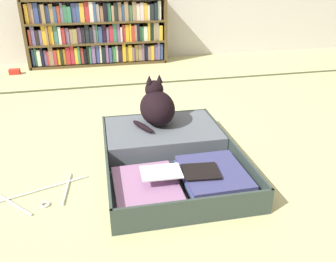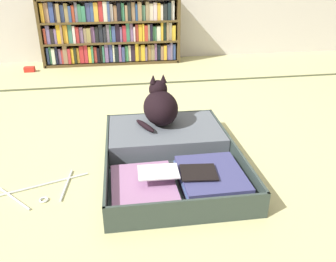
{
  "view_description": "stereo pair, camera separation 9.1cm",
  "coord_description": "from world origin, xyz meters",
  "px_view_note": "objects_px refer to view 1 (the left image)",
  "views": [
    {
      "loc": [
        -0.28,
        -1.53,
        0.91
      ],
      "look_at": [
        0.06,
        -0.09,
        0.21
      ],
      "focal_mm": 36.14,
      "sensor_mm": 36.0,
      "label": 1
    },
    {
      "loc": [
        -0.19,
        -1.55,
        0.91
      ],
      "look_at": [
        0.06,
        -0.09,
        0.21
      ],
      "focal_mm": 36.14,
      "sensor_mm": 36.0,
      "label": 2
    }
  ],
  "objects_px": {
    "clothes_hanger": "(41,195)",
    "black_cat": "(156,107)",
    "open_suitcase": "(169,152)",
    "small_red_pouch": "(15,72)",
    "bookshelf": "(97,32)"
  },
  "relations": [
    {
      "from": "open_suitcase",
      "to": "small_red_pouch",
      "type": "relative_size",
      "value": 9.31
    },
    {
      "from": "clothes_hanger",
      "to": "black_cat",
      "type": "bearing_deg",
      "value": 33.59
    },
    {
      "from": "bookshelf",
      "to": "clothes_hanger",
      "type": "height_order",
      "value": "bookshelf"
    },
    {
      "from": "black_cat",
      "to": "small_red_pouch",
      "type": "distance_m",
      "value": 2.08
    },
    {
      "from": "open_suitcase",
      "to": "clothes_hanger",
      "type": "relative_size",
      "value": 2.11
    },
    {
      "from": "bookshelf",
      "to": "open_suitcase",
      "type": "xyz_separation_m",
      "value": [
        0.25,
        -2.25,
        -0.28
      ]
    },
    {
      "from": "bookshelf",
      "to": "clothes_hanger",
      "type": "relative_size",
      "value": 3.31
    },
    {
      "from": "open_suitcase",
      "to": "black_cat",
      "type": "xyz_separation_m",
      "value": [
        -0.02,
        0.23,
        0.17
      ]
    },
    {
      "from": "open_suitcase",
      "to": "clothes_hanger",
      "type": "distance_m",
      "value": 0.66
    },
    {
      "from": "open_suitcase",
      "to": "clothes_hanger",
      "type": "bearing_deg",
      "value": -164.43
    },
    {
      "from": "small_red_pouch",
      "to": "clothes_hanger",
      "type": "bearing_deg",
      "value": -78.1
    },
    {
      "from": "open_suitcase",
      "to": "black_cat",
      "type": "relative_size",
      "value": 3.33
    },
    {
      "from": "clothes_hanger",
      "to": "bookshelf",
      "type": "bearing_deg",
      "value": 81.02
    },
    {
      "from": "open_suitcase",
      "to": "clothes_hanger",
      "type": "xyz_separation_m",
      "value": [
        -0.64,
        -0.18,
        -0.05
      ]
    },
    {
      "from": "open_suitcase",
      "to": "black_cat",
      "type": "bearing_deg",
      "value": 95.26
    }
  ]
}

